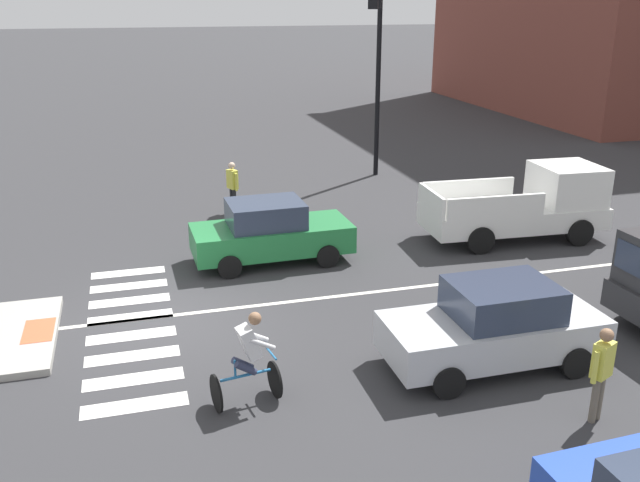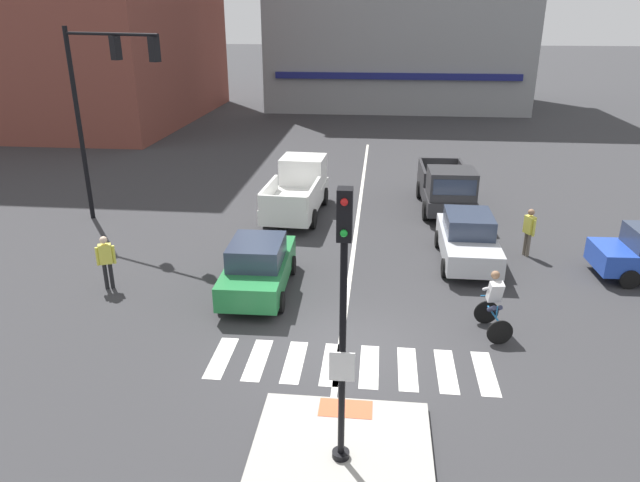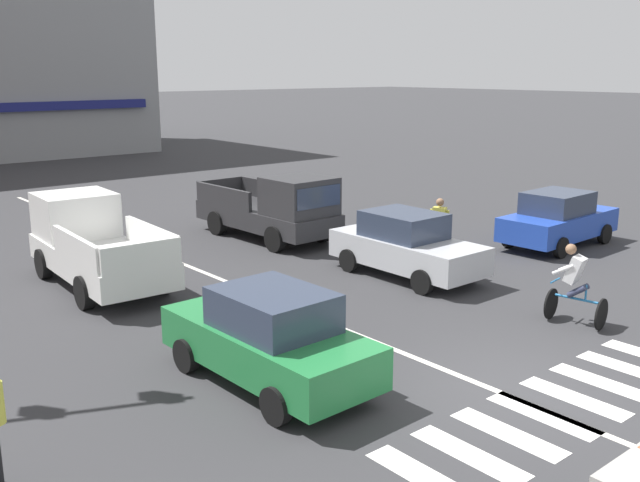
# 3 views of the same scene
# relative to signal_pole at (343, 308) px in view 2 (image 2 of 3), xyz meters

# --- Properties ---
(ground_plane) EXTENTS (300.00, 300.00, 0.00)m
(ground_plane) POSITION_rel_signal_pole_xyz_m (0.00, 4.00, -3.22)
(ground_plane) COLOR #333335
(traffic_island) EXTENTS (3.37, 3.50, 0.15)m
(traffic_island) POSITION_rel_signal_pole_xyz_m (0.00, 0.01, -3.15)
(traffic_island) COLOR #A3A099
(traffic_island) RESTS_ON ground
(tactile_pad_front) EXTENTS (1.10, 0.60, 0.01)m
(tactile_pad_front) POSITION_rel_signal_pole_xyz_m (0.00, 1.41, -3.07)
(tactile_pad_front) COLOR #DB5B38
(tactile_pad_front) RESTS_ON traffic_island
(signal_pole) EXTENTS (0.44, 0.38, 5.11)m
(signal_pole) POSITION_rel_signal_pole_xyz_m (0.00, 0.00, 0.00)
(signal_pole) COLOR black
(signal_pole) RESTS_ON traffic_island
(crosswalk_stripe_a) EXTENTS (0.44, 1.80, 0.01)m
(crosswalk_stripe_a) POSITION_rel_signal_pole_xyz_m (-3.12, 3.22, -3.22)
(crosswalk_stripe_a) COLOR silver
(crosswalk_stripe_a) RESTS_ON ground
(crosswalk_stripe_b) EXTENTS (0.44, 1.80, 0.01)m
(crosswalk_stripe_b) POSITION_rel_signal_pole_xyz_m (-2.23, 3.22, -3.22)
(crosswalk_stripe_b) COLOR silver
(crosswalk_stripe_b) RESTS_ON ground
(crosswalk_stripe_c) EXTENTS (0.44, 1.80, 0.01)m
(crosswalk_stripe_c) POSITION_rel_signal_pole_xyz_m (-1.34, 3.22, -3.22)
(crosswalk_stripe_c) COLOR silver
(crosswalk_stripe_c) RESTS_ON ground
(crosswalk_stripe_d) EXTENTS (0.44, 1.80, 0.01)m
(crosswalk_stripe_d) POSITION_rel_signal_pole_xyz_m (-0.45, 3.22, -3.22)
(crosswalk_stripe_d) COLOR silver
(crosswalk_stripe_d) RESTS_ON ground
(crosswalk_stripe_e) EXTENTS (0.44, 1.80, 0.01)m
(crosswalk_stripe_e) POSITION_rel_signal_pole_xyz_m (0.45, 3.22, -3.22)
(crosswalk_stripe_e) COLOR silver
(crosswalk_stripe_e) RESTS_ON ground
(crosswalk_stripe_f) EXTENTS (0.44, 1.80, 0.01)m
(crosswalk_stripe_f) POSITION_rel_signal_pole_xyz_m (1.34, 3.22, -3.22)
(crosswalk_stripe_f) COLOR silver
(crosswalk_stripe_f) RESTS_ON ground
(crosswalk_stripe_g) EXTENTS (0.44, 1.80, 0.01)m
(crosswalk_stripe_g) POSITION_rel_signal_pole_xyz_m (2.23, 3.22, -3.22)
(crosswalk_stripe_g) COLOR silver
(crosswalk_stripe_g) RESTS_ON ground
(crosswalk_stripe_h) EXTENTS (0.44, 1.80, 0.01)m
(crosswalk_stripe_h) POSITION_rel_signal_pole_xyz_m (3.12, 3.22, -3.22)
(crosswalk_stripe_h) COLOR silver
(crosswalk_stripe_h) RESTS_ON ground
(lane_centre_line) EXTENTS (0.14, 28.00, 0.01)m
(lane_centre_line) POSITION_rel_signal_pole_xyz_m (-0.29, 14.00, -3.22)
(lane_centre_line) COLOR silver
(lane_centre_line) RESTS_ON ground
(traffic_light_mast) EXTENTS (4.24, 1.97, 7.32)m
(traffic_light_mast) POSITION_rel_signal_pole_xyz_m (-9.77, 12.22, 1.79)
(traffic_light_mast) COLOR black
(traffic_light_mast) RESTS_ON ground
(building_corner_right) EXTENTS (22.19, 15.24, 17.61)m
(building_corner_right) POSITION_rel_signal_pole_xyz_m (1.58, 46.85, 5.60)
(building_corner_right) COLOR gray
(building_corner_right) RESTS_ON ground
(car_green_westbound_near) EXTENTS (1.91, 4.14, 1.64)m
(car_green_westbound_near) POSITION_rel_signal_pole_xyz_m (-2.93, 6.87, -2.41)
(car_green_westbound_near) COLOR #237A3D
(car_green_westbound_near) RESTS_ON ground
(car_silver_eastbound_mid) EXTENTS (1.85, 4.10, 1.64)m
(car_silver_eastbound_mid) POSITION_rel_signal_pole_xyz_m (3.49, 9.79, -2.41)
(car_silver_eastbound_mid) COLOR silver
(car_silver_eastbound_mid) RESTS_ON ground
(pickup_truck_charcoal_eastbound_far) EXTENTS (2.17, 5.15, 2.08)m
(pickup_truck_charcoal_eastbound_far) POSITION_rel_signal_pole_xyz_m (3.30, 15.05, -2.24)
(pickup_truck_charcoal_eastbound_far) COLOR #2D2D30
(pickup_truck_charcoal_eastbound_far) RESTS_ON ground
(pickup_truck_white_westbound_far) EXTENTS (2.26, 5.20, 2.08)m
(pickup_truck_white_westbound_far) POSITION_rel_signal_pole_xyz_m (-2.79, 14.38, -2.24)
(pickup_truck_white_westbound_far) COLOR white
(pickup_truck_white_westbound_far) RESTS_ON ground
(cyclist) EXTENTS (0.83, 1.18, 1.68)m
(cyclist) POSITION_rel_signal_pole_xyz_m (3.55, 5.14, -2.35)
(cyclist) COLOR black
(cyclist) RESTS_ON ground
(pedestrian_at_curb_left) EXTENTS (0.51, 0.35, 1.67)m
(pedestrian_at_curb_left) POSITION_rel_signal_pole_xyz_m (-7.45, 6.59, -2.24)
(pedestrian_at_curb_left) COLOR black
(pedestrian_at_curb_left) RESTS_ON ground
(pedestrian_waiting_far_side) EXTENTS (0.35, 0.50, 1.67)m
(pedestrian_waiting_far_side) POSITION_rel_signal_pole_xyz_m (5.59, 10.52, -2.24)
(pedestrian_waiting_far_side) COLOR #6B6051
(pedestrian_waiting_far_side) RESTS_ON ground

